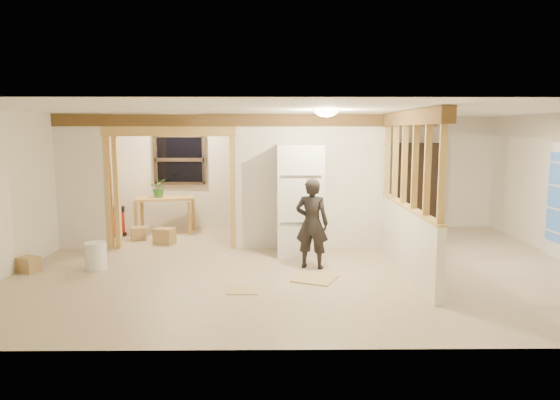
{
  "coord_description": "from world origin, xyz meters",
  "views": [
    {
      "loc": [
        -0.47,
        -8.01,
        2.18
      ],
      "look_at": [
        -0.38,
        0.4,
        1.02
      ],
      "focal_mm": 32.0,
      "sensor_mm": 36.0,
      "label": 1
    }
  ],
  "objects_px": {
    "refrigerator": "(300,200)",
    "shop_vac": "(114,221)",
    "work_table": "(165,215)",
    "bookshelf": "(417,186)",
    "woman": "(312,223)"
  },
  "relations": [
    {
      "from": "refrigerator",
      "to": "shop_vac",
      "type": "bearing_deg",
      "value": 157.39
    },
    {
      "from": "work_table",
      "to": "shop_vac",
      "type": "relative_size",
      "value": 1.97
    },
    {
      "from": "bookshelf",
      "to": "woman",
      "type": "bearing_deg",
      "value": -128.65
    },
    {
      "from": "woman",
      "to": "refrigerator",
      "type": "bearing_deg",
      "value": -65.54
    },
    {
      "from": "shop_vac",
      "to": "refrigerator",
      "type": "bearing_deg",
      "value": -22.61
    },
    {
      "from": "woman",
      "to": "shop_vac",
      "type": "bearing_deg",
      "value": -16.85
    },
    {
      "from": "work_table",
      "to": "bookshelf",
      "type": "distance_m",
      "value": 5.59
    },
    {
      "from": "refrigerator",
      "to": "shop_vac",
      "type": "distance_m",
      "value": 4.19
    },
    {
      "from": "refrigerator",
      "to": "woman",
      "type": "distance_m",
      "value": 1.0
    },
    {
      "from": "work_table",
      "to": "bookshelf",
      "type": "xyz_separation_m",
      "value": [
        5.55,
        0.38,
        0.57
      ]
    },
    {
      "from": "work_table",
      "to": "bookshelf",
      "type": "height_order",
      "value": "bookshelf"
    },
    {
      "from": "refrigerator",
      "to": "bookshelf",
      "type": "distance_m",
      "value": 3.55
    },
    {
      "from": "refrigerator",
      "to": "shop_vac",
      "type": "xyz_separation_m",
      "value": [
        -3.82,
        1.59,
        -0.66
      ]
    },
    {
      "from": "refrigerator",
      "to": "bookshelf",
      "type": "xyz_separation_m",
      "value": [
        2.73,
        2.27,
        -0.01
      ]
    },
    {
      "from": "refrigerator",
      "to": "shop_vac",
      "type": "relative_size",
      "value": 3.12
    }
  ]
}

